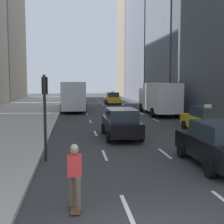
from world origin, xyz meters
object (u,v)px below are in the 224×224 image
at_px(taxi_second, 112,98).
at_px(box_truck, 159,98).
at_px(sedan_black_near, 217,144).
at_px(traffic_light_pole, 45,104).
at_px(taxi_lead, 206,120).
at_px(sedan_silver_behind, 121,123).
at_px(city_bus, 73,94).
at_px(skateboarder, 75,174).

height_order(taxi_second, box_truck, box_truck).
distance_m(taxi_second, sedan_black_near, 33.29).
bearing_deg(traffic_light_pole, taxi_lead, 30.62).
distance_m(taxi_lead, sedan_silver_behind, 5.65).
bearing_deg(sedan_silver_behind, box_truck, 64.96).
bearing_deg(sedan_silver_behind, city_bus, 98.59).
xyz_separation_m(taxi_lead, skateboarder, (-8.35, -10.95, 0.08)).
relative_size(skateboarder, traffic_light_pole, 0.48).
xyz_separation_m(city_bus, traffic_light_pole, (-1.14, -23.49, 0.62)).
height_order(taxi_lead, sedan_silver_behind, taxi_lead).
xyz_separation_m(sedan_black_near, city_bus, (-5.61, 25.25, 0.90)).
bearing_deg(taxi_lead, taxi_second, 96.17).
height_order(box_truck, skateboarder, box_truck).
relative_size(taxi_lead, taxi_second, 1.00).
relative_size(sedan_black_near, city_bus, 0.40).
height_order(taxi_second, sedan_silver_behind, taxi_second).
bearing_deg(skateboarder, box_truck, 69.35).
distance_m(box_truck, traffic_light_pole, 19.39).
bearing_deg(taxi_second, skateboarder, -98.58).
bearing_deg(traffic_light_pole, sedan_black_near, -14.56).
bearing_deg(taxi_lead, sedan_silver_behind, -172.09).
relative_size(sedan_silver_behind, box_truck, 0.59).
distance_m(taxi_second, box_truck, 14.96).
height_order(taxi_second, city_bus, city_bus).
relative_size(city_bus, skateboarder, 6.65).
distance_m(box_truck, skateboarder, 23.70).
bearing_deg(traffic_light_pole, city_bus, 87.23).
bearing_deg(sedan_silver_behind, taxi_second, 84.00).
bearing_deg(traffic_light_pole, sedan_silver_behind, 50.98).
distance_m(taxi_lead, taxi_second, 26.03).
relative_size(sedan_black_near, traffic_light_pole, 1.30).
distance_m(taxi_lead, traffic_light_pole, 11.20).
relative_size(taxi_second, box_truck, 0.52).
bearing_deg(box_truck, traffic_light_pole, -119.52).
height_order(sedan_black_near, traffic_light_pole, traffic_light_pole).
xyz_separation_m(taxi_lead, traffic_light_pole, (-9.55, -5.65, 1.53)).
relative_size(taxi_lead, box_truck, 0.52).
distance_m(sedan_silver_behind, city_bus, 18.85).
bearing_deg(sedan_silver_behind, traffic_light_pole, -129.02).
bearing_deg(sedan_silver_behind, taxi_lead, 7.91).
bearing_deg(traffic_light_pole, box_truck, 60.48).
xyz_separation_m(box_truck, traffic_light_pole, (-9.55, -16.86, 0.70)).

